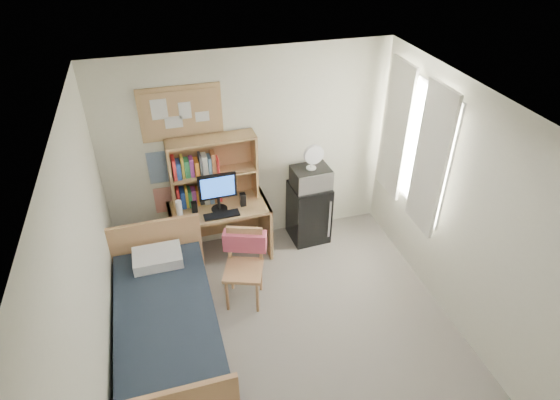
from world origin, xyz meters
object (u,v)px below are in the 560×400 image
object	(u,v)px
desk_chair	(243,270)
mini_fridge	(309,212)
bed	(168,329)
desk_fan	(312,157)
desk	(221,231)
microwave	(311,178)
speaker_left	(194,208)
speaker_right	(243,200)
monitor	(218,193)
bulletin_board	(181,113)

from	to	relation	value
desk_chair	mini_fridge	xyz separation A→B (m)	(1.10, 0.95, -0.05)
bed	desk_fan	distance (m)	2.63
desk_chair	mini_fridge	size ratio (longest dim) A/B	1.13
bed	desk_fan	size ratio (longest dim) A/B	6.40
desk	mini_fridge	size ratio (longest dim) A/B	1.48
microwave	bed	bearing A→B (deg)	-148.48
desk_chair	desk	bearing A→B (deg)	117.41
speaker_left	microwave	world-z (taller)	microwave
microwave	speaker_right	bearing A→B (deg)	-177.39
monitor	speaker_left	world-z (taller)	monitor
desk	desk_fan	xyz separation A→B (m)	(1.21, 0.04, 0.88)
bed	speaker_right	bearing A→B (deg)	49.17
monitor	desk	bearing A→B (deg)	90.00
monitor	microwave	size ratio (longest dim) A/B	1.05
bulletin_board	speaker_left	distance (m)	1.14
desk	speaker_right	distance (m)	0.56
desk_chair	desk_fan	world-z (taller)	desk_fan
desk	bed	world-z (taller)	desk
microwave	desk_fan	bearing A→B (deg)	86.71
desk	desk_fan	size ratio (longest dim) A/B	3.86
desk	speaker_left	world-z (taller)	speaker_left
bulletin_board	desk	size ratio (longest dim) A/B	0.77
desk_chair	bed	world-z (taller)	desk_chair
bulletin_board	desk	xyz separation A→B (m)	(0.30, -0.31, -1.54)
monitor	desk_fan	distance (m)	1.24
desk_chair	speaker_left	bearing A→B (deg)	136.93
desk	mini_fridge	xyz separation A→B (m)	(1.21, 0.06, 0.03)
bulletin_board	microwave	world-z (taller)	bulletin_board
desk_fan	desk_chair	bearing A→B (deg)	-143.21
speaker_left	microwave	size ratio (longest dim) A/B	0.35
desk_chair	speaker_right	xyz separation A→B (m)	(0.19, 0.83, 0.39)
desk_chair	bed	bearing A→B (deg)	-132.62
mini_fridge	desk_fan	xyz separation A→B (m)	(0.00, -0.02, 0.85)
speaker_right	bed	bearing A→B (deg)	-131.72
bed	monitor	distance (m)	1.68
desk	bed	xyz separation A→B (m)	(-0.79, -1.35, -0.10)
bulletin_board	bed	xyz separation A→B (m)	(-0.49, -1.66, -1.64)
speaker_right	desk_chair	bearing A→B (deg)	-104.44
desk	speaker_right	xyz separation A→B (m)	(0.30, -0.05, 0.47)
mini_fridge	speaker_right	bearing A→B (deg)	-176.14
desk	mini_fridge	world-z (taller)	mini_fridge
desk_chair	microwave	xyz separation A→B (m)	(1.10, 0.93, 0.50)
speaker_left	speaker_right	xyz separation A→B (m)	(0.60, 0.02, 0.00)
monitor	microwave	distance (m)	1.22
desk	bed	bearing A→B (deg)	-121.99
desk	speaker_right	world-z (taller)	speaker_right
bulletin_board	microwave	distance (m)	1.81
desk	desk_fan	distance (m)	1.50
desk_fan	bulletin_board	bearing A→B (deg)	166.67
mini_fridge	speaker_right	xyz separation A→B (m)	(-0.91, -0.11, 0.44)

